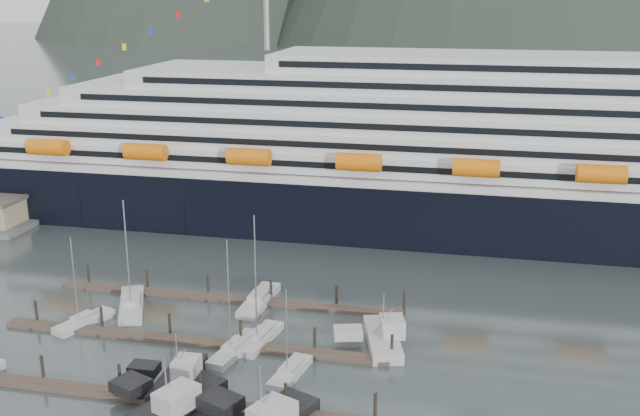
# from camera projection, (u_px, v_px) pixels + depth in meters

# --- Properties ---
(ground) EXTENTS (1600.00, 1600.00, 0.00)m
(ground) POSITION_uv_depth(u_px,v_px,m) (221.00, 359.00, 85.40)
(ground) COLOR #495656
(ground) RESTS_ON ground
(cruise_ship) EXTENTS (210.00, 30.40, 50.30)m
(cruise_ship) POSITION_uv_depth(u_px,v_px,m) (495.00, 163.00, 127.30)
(cruise_ship) COLOR black
(cruise_ship) RESTS_ON ground
(dock_near) EXTENTS (48.18, 2.28, 3.20)m
(dock_near) POSITION_uv_depth(u_px,v_px,m) (143.00, 396.00, 77.01)
(dock_near) COLOR #403229
(dock_near) RESTS_ON ground
(dock_mid) EXTENTS (48.18, 2.28, 3.20)m
(dock_mid) POSITION_uv_depth(u_px,v_px,m) (191.00, 340.00, 89.19)
(dock_mid) COLOR #403229
(dock_mid) RESTS_ON ground
(dock_far) EXTENTS (48.18, 2.28, 3.20)m
(dock_far) POSITION_uv_depth(u_px,v_px,m) (227.00, 298.00, 101.37)
(dock_far) COLOR #403229
(dock_far) RESTS_ON ground
(sailboat_a) EXTENTS (5.17, 8.43, 12.21)m
(sailboat_a) POSITION_uv_depth(u_px,v_px,m) (84.00, 322.00, 93.85)
(sailboat_a) COLOR #B1B1B1
(sailboat_a) RESTS_ON ground
(sailboat_b) EXTENTS (7.25, 11.42, 15.75)m
(sailboat_b) POSITION_uv_depth(u_px,v_px,m) (132.00, 306.00, 98.56)
(sailboat_b) COLOR #B1B1B1
(sailboat_b) RESTS_ON ground
(sailboat_c) EXTENTS (3.64, 9.11, 11.15)m
(sailboat_c) POSITION_uv_depth(u_px,v_px,m) (260.00, 339.00, 89.29)
(sailboat_c) COLOR #B1B1B1
(sailboat_c) RESTS_ON ground
(sailboat_d) EXTENTS (3.98, 9.90, 14.46)m
(sailboat_d) POSITION_uv_depth(u_px,v_px,m) (235.00, 349.00, 86.73)
(sailboat_d) COLOR #B1B1B1
(sailboat_d) RESTS_ON ground
(sailboat_g) EXTENTS (3.07, 11.04, 13.20)m
(sailboat_g) POSITION_uv_depth(u_px,v_px,m) (259.00, 301.00, 100.18)
(sailboat_g) COLOR #B1B1B1
(sailboat_g) RESTS_ON ground
(sailboat_h) EXTENTS (3.43, 8.00, 10.85)m
(sailboat_h) POSITION_uv_depth(u_px,v_px,m) (290.00, 373.00, 81.42)
(sailboat_h) COLOR #B1B1B1
(sailboat_h) RESTS_ON ground
(trawler_b) EXTENTS (7.70, 10.10, 6.46)m
(trawler_b) POSITION_uv_depth(u_px,v_px,m) (177.00, 377.00, 79.67)
(trawler_b) COLOR black
(trawler_b) RESTS_ON ground
(trawler_c) EXTENTS (11.31, 14.17, 7.08)m
(trawler_c) POSITION_uv_depth(u_px,v_px,m) (166.00, 406.00, 73.96)
(trawler_c) COLOR black
(trawler_c) RESTS_ON ground
(trawler_e) EXTENTS (9.03, 11.41, 7.05)m
(trawler_e) POSITION_uv_depth(u_px,v_px,m) (382.00, 337.00, 88.62)
(trawler_e) COLOR #B1B1B1
(trawler_e) RESTS_ON ground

